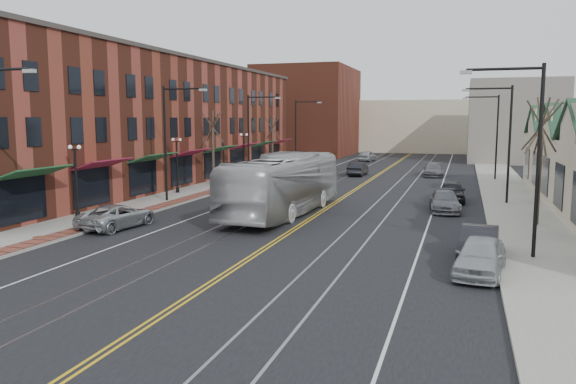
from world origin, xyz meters
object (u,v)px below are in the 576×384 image
Objects in this scene: transit_bus at (283,185)px; parked_car_d at (452,191)px; parked_car_c at (445,201)px; parked_suv at (117,216)px; parked_car_a at (480,256)px; parked_car_b at (479,244)px.

parked_car_d is at bearing -135.17° from transit_bus.
parked_car_c is 1.05× the size of parked_car_d.
parked_suv is at bearing -151.80° from parked_car_c.
parked_suv is at bearing -139.75° from parked_car_d.
parked_car_a is (18.60, -3.81, 0.07)m from parked_suv.
parked_suv is at bearing -179.97° from parked_car_b.
parked_car_c is (16.80, 11.04, 0.00)m from parked_suv.
parked_car_a is 0.94× the size of parked_car_c.
parked_car_a is at bearing 174.71° from parked_suv.
transit_bus reaches higher than parked_car_c.
parked_car_a is at bearing 139.82° from transit_bus.
parked_car_d is (9.85, 8.81, -1.13)m from transit_bus.
parked_suv is 1.11× the size of parked_car_a.
parked_car_b is 12.59m from parked_car_c.
transit_bus is at bearing 148.36° from parked_car_b.
parked_car_a is at bearing -85.58° from parked_car_b.
parked_car_b is 0.94× the size of parked_car_c.
parked_car_a reaches higher than parked_car_b.
parked_car_c is (-1.80, 12.46, -0.04)m from parked_car_b.
parked_car_d is at bearing 99.27° from parked_car_b.
parked_car_d is (-1.45, 19.42, 0.01)m from parked_car_a.
parked_car_d reaches higher than parked_car_a.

